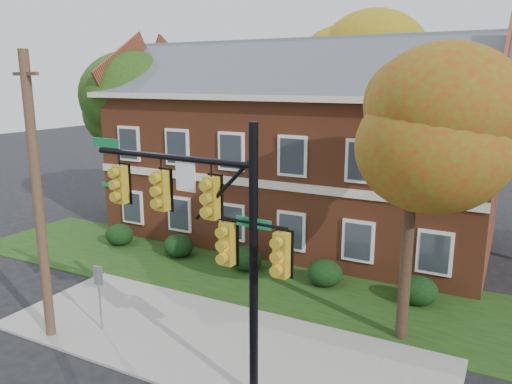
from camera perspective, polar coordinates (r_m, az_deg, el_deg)
The scene contains 15 objects.
ground at distance 15.25m, azimuth -7.05°, elevation -18.42°, with size 120.00×120.00×0.00m, color black.
sidewalk at distance 15.94m, azimuth -4.92°, elevation -16.71°, with size 14.00×5.00×0.08m, color gray.
grass_strip at distance 19.89m, azimuth 2.99°, elevation -10.50°, with size 30.00×6.00×0.04m, color #193811.
apartment_building at distance 24.70m, azimuth 4.74°, elevation 6.02°, with size 18.80×8.80×9.74m.
hedge_far_left at distance 25.09m, azimuth -15.34°, elevation -4.73°, with size 1.40×1.26×1.05m, color black.
hedge_left at distance 22.92m, azimuth -8.88°, elevation -6.08°, with size 1.40×1.26×1.05m, color black.
hedge_center at distance 21.12m, azimuth -1.15°, elevation -7.59°, with size 1.40×1.26×1.05m, color black.
hedge_right at distance 19.78m, azimuth 7.87°, elevation -9.17°, with size 1.40×1.26×1.05m, color black.
hedge_far_right at distance 18.99m, azimuth 18.01°, elevation -10.66°, with size 1.40×1.26×1.05m, color black.
tree_near_right at distance 14.73m, azimuth 18.56°, elevation 7.42°, with size 4.50×4.25×8.58m.
tree_left_rear at distance 28.90m, azimuth -14.45°, elevation 10.01°, with size 5.40×5.10×8.88m.
tree_far_rear at distance 31.53m, azimuth 12.99°, elevation 14.22°, with size 6.84×6.46×11.52m.
traffic_signal at distance 12.33m, azimuth -5.23°, elevation -4.05°, with size 6.23×0.72×6.95m.
utility_pole at distance 16.02m, azimuth -23.66°, elevation -0.80°, with size 1.34×0.37×8.70m.
sign_post at distance 16.67m, azimuth -17.50°, elevation -10.36°, with size 0.32×0.09×2.20m.
Camera 1 is at (7.60, -10.62, 7.87)m, focal length 35.00 mm.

